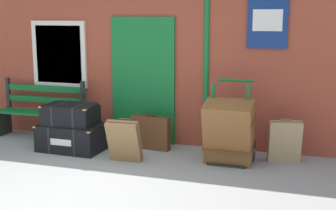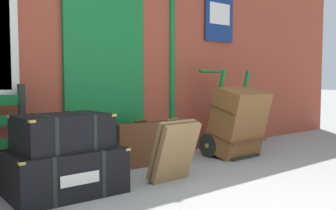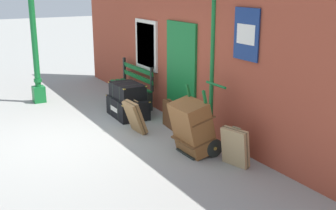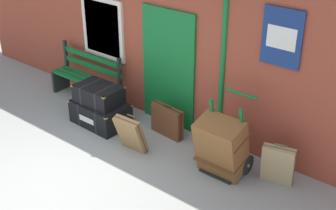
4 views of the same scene
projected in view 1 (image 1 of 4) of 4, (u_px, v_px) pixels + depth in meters
ground_plane at (69, 192)px, 5.62m from camera, size 60.00×60.00×0.00m
brick_facade at (143, 47)px, 7.73m from camera, size 10.40×0.35×3.20m
platform_bench at (41, 112)px, 8.08m from camera, size 1.60×0.43×1.01m
steamer_trunk_base at (72, 137)px, 7.35m from camera, size 1.03×0.69×0.43m
steamer_trunk_middle at (71, 114)px, 7.29m from camera, size 0.82×0.57×0.33m
porters_trolley at (231, 143)px, 6.81m from camera, size 0.71×0.65×1.19m
large_brown_trunk at (229, 132)px, 6.60m from camera, size 0.70×0.63×0.96m
suitcase_beige at (151, 133)px, 7.40m from camera, size 0.65×0.21×0.57m
suitcase_brown at (124, 141)px, 6.71m from camera, size 0.50×0.35×0.65m
suitcase_tan at (285, 142)px, 6.70m from camera, size 0.51×0.33×0.66m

